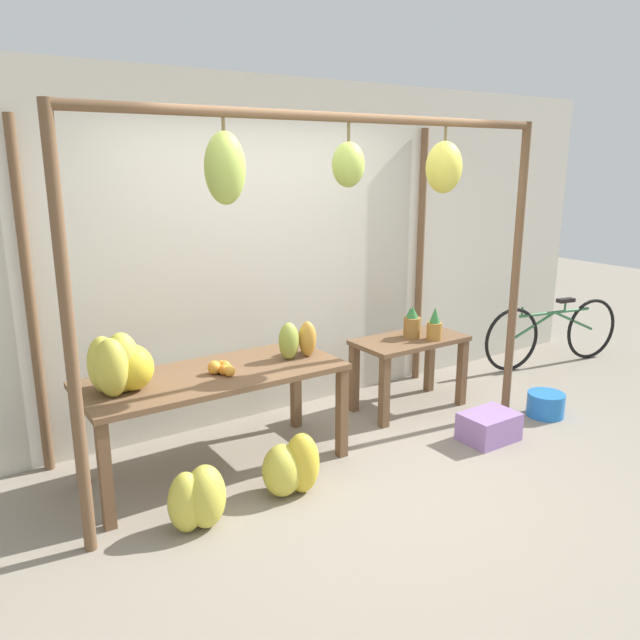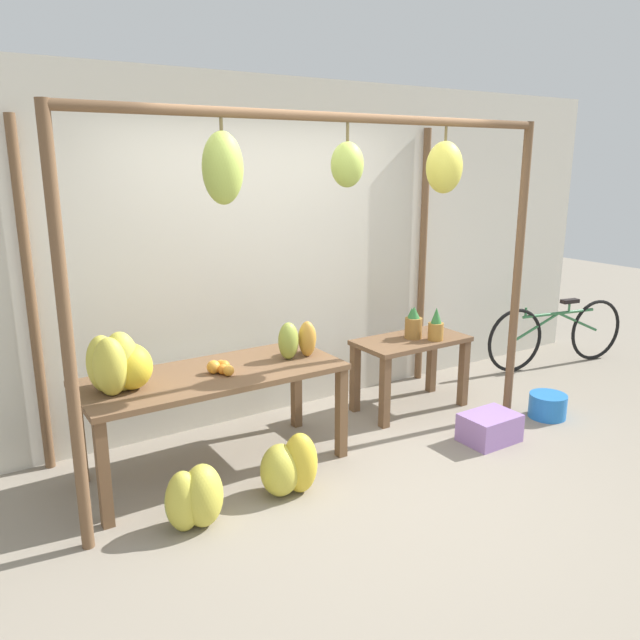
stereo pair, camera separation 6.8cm
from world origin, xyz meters
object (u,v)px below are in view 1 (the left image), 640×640
Objects in this scene: pineapple_cluster at (419,325)px; banana_pile_on_table at (119,365)px; fruit_crate_white at (489,427)px; parked_bicycle at (553,333)px; blue_bucket at (546,404)px; orange_pile at (222,368)px; banana_pile_ground_right at (291,467)px; banana_pile_ground_left at (195,500)px; papaya_pile at (299,339)px.

banana_pile_on_table is at bearing -178.19° from pineapple_cluster.
parked_bicycle is (2.03, 0.93, 0.24)m from fruit_crate_white.
banana_pile_on_table reaches higher than blue_bucket.
orange_pile is 0.82m from banana_pile_ground_right.
banana_pile_ground_right is 0.27× the size of parked_bicycle.
banana_pile_ground_right is at bearing 177.61° from blue_bucket.
banana_pile_ground_left is 0.69m from banana_pile_ground_right.
banana_pile_on_table is at bearing 179.51° from papaya_pile.
banana_pile_on_table is at bearing 147.09° from banana_pile_ground_right.
fruit_crate_white is at bearing -15.86° from banana_pile_on_table.
fruit_crate_white is at bearing -19.75° from orange_pile.
banana_pile_ground_left is (-0.46, -0.57, -0.58)m from orange_pile.
parked_bicycle is (3.97, 0.23, -0.41)m from orange_pile.
orange_pile is at bearing 166.82° from blue_bucket.
parked_bicycle is (4.44, 0.80, 0.16)m from banana_pile_ground_left.
orange_pile reaches higher than banana_pile_ground_right.
parked_bicycle is (2.04, 0.10, -0.41)m from pineapple_cluster.
papaya_pile is at bearing 150.49° from fruit_crate_white.
fruit_crate_white is 1.37× the size of blue_bucket.
pineapple_cluster reaches higher than blue_bucket.
banana_pile_on_table is 1.33m from papaya_pile.
orange_pile is 2.88m from blue_bucket.
banana_pile_ground_right is 3.83m from parked_bicycle.
banana_pile_ground_left is at bearing -169.79° from parked_bicycle.
pineapple_cluster is at bearing 4.18° from papaya_pile.
blue_bucket is (2.73, -0.64, -0.67)m from orange_pile.
papaya_pile reaches higher than blue_bucket.
papaya_pile reaches higher than parked_bicycle.
pineapple_cluster is (1.93, 0.13, -0.01)m from orange_pile.
papaya_pile is (-3.32, -0.20, 0.50)m from parked_bicycle.
banana_pile_on_table reaches higher than banana_pile_ground_left.
orange_pile is (0.68, -0.05, -0.13)m from banana_pile_on_table.
banana_pile_on_table is 2.84m from fruit_crate_white.
banana_pile_ground_left is 4.51m from parked_bicycle.
pineapple_cluster reaches higher than orange_pile.
orange_pile is at bearing 160.25° from fruit_crate_white.
banana_pile_ground_right reaches higher than fruit_crate_white.
fruit_crate_white is (1.72, -0.16, -0.08)m from banana_pile_ground_right.
parked_bicycle is at bearing 3.38° from papaya_pile.
pineapple_cluster is at bearing 21.21° from banana_pile_ground_right.
fruit_crate_white is (1.95, -0.70, -0.66)m from orange_pile.
banana_pile_on_table is at bearing 164.14° from fruit_crate_white.
banana_pile_on_table reaches higher than papaya_pile.
fruit_crate_white is 1.16× the size of papaya_pile.
blue_bucket is 1.54m from parked_bicycle.
parked_bicycle reaches higher than blue_bucket.
fruit_crate_white is at bearing -5.44° from banana_pile_ground_right.
papaya_pile is (0.65, 0.04, 0.09)m from orange_pile.
pineapple_cluster is 0.99× the size of blue_bucket.
papaya_pile is at bearing 162.03° from blue_bucket.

